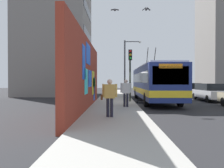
# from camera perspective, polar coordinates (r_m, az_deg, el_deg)

# --- Properties ---
(ground_plane) EXTENTS (80.00, 80.00, 0.00)m
(ground_plane) POSITION_cam_1_polar(r_m,az_deg,el_deg) (18.42, 5.66, -4.86)
(ground_plane) COLOR #232326
(sidewalk_slab) EXTENTS (48.00, 3.20, 0.15)m
(sidewalk_slab) POSITION_cam_1_polar(r_m,az_deg,el_deg) (18.35, 0.66, -4.64)
(sidewalk_slab) COLOR #9E9B93
(sidewalk_slab) RESTS_ON ground_plane
(graffiti_wall) EXTENTS (13.19, 0.32, 4.39)m
(graffiti_wall) POSITION_cam_1_polar(r_m,az_deg,el_deg) (14.00, -6.55, 2.35)
(graffiti_wall) COLOR maroon
(graffiti_wall) RESTS_ON ground_plane
(building_far_left) EXTENTS (8.88, 8.26, 17.30)m
(building_far_left) POSITION_cam_1_polar(r_m,az_deg,el_deg) (30.74, -14.02, 13.61)
(building_far_left) COLOR gray
(building_far_left) RESTS_ON ground_plane
(city_bus) EXTENTS (11.76, 2.64, 4.86)m
(city_bus) POSITION_cam_1_polar(r_m,az_deg,el_deg) (19.82, 10.55, 0.52)
(city_bus) COLOR navy
(city_bus) RESTS_ON ground_plane
(parked_car_silver) EXTENTS (4.84, 1.88, 1.58)m
(parked_car_silver) POSITION_cam_1_polar(r_m,az_deg,el_deg) (22.18, 23.50, -1.80)
(parked_car_silver) COLOR #B7B7BC
(parked_car_silver) RESTS_ON ground_plane
(parked_car_black) EXTENTS (4.64, 1.75, 1.58)m
(parked_car_black) POSITION_cam_1_polar(r_m,az_deg,el_deg) (27.15, 19.17, -1.32)
(parked_car_black) COLOR black
(parked_car_black) RESTS_ON ground_plane
(parked_car_navy) EXTENTS (4.21, 1.90, 1.58)m
(parked_car_navy) POSITION_cam_1_polar(r_m,az_deg,el_deg) (32.14, 16.24, -0.99)
(parked_car_navy) COLOR navy
(parked_car_navy) RESTS_ON ground_plane
(pedestrian_at_curb) EXTENTS (0.23, 0.70, 1.75)m
(pedestrian_at_curb) POSITION_cam_1_polar(r_m,az_deg,el_deg) (14.46, 3.53, -1.68)
(pedestrian_at_curb) COLOR #1E1E2D
(pedestrian_at_curb) RESTS_ON sidewalk_slab
(pedestrian_near_wall) EXTENTS (0.23, 0.77, 1.74)m
(pedestrian_near_wall) POSITION_cam_1_polar(r_m,az_deg,el_deg) (10.37, -0.63, -2.71)
(pedestrian_near_wall) COLOR #1E1E2D
(pedestrian_near_wall) RESTS_ON sidewalk_slab
(traffic_light) EXTENTS (0.49, 0.28, 4.19)m
(traffic_light) POSITION_cam_1_polar(r_m,az_deg,el_deg) (18.22, 4.61, 4.42)
(traffic_light) COLOR #2D382D
(traffic_light) RESTS_ON sidewalk_slab
(street_lamp) EXTENTS (0.44, 1.96, 6.33)m
(street_lamp) POSITION_cam_1_polar(r_m,az_deg,el_deg) (26.11, 3.75, 5.20)
(street_lamp) COLOR #4C4C51
(street_lamp) RESTS_ON sidewalk_slab
(flying_pigeons) EXTENTS (1.32, 2.55, 0.41)m
(flying_pigeons) POSITION_cam_1_polar(r_m,az_deg,el_deg) (15.71, 4.57, 18.22)
(flying_pigeons) COLOR #47474C
(curbside_puddle) EXTENTS (1.89, 1.89, 0.00)m
(curbside_puddle) POSITION_cam_1_polar(r_m,az_deg,el_deg) (19.12, 7.30, -4.65)
(curbside_puddle) COLOR black
(curbside_puddle) RESTS_ON ground_plane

